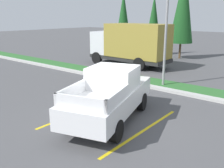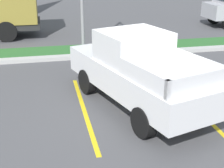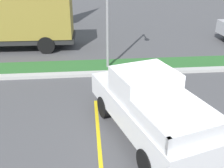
{
  "view_description": "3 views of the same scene",
  "coord_description": "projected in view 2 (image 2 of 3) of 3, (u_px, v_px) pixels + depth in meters",
  "views": [
    {
      "loc": [
        5.46,
        -7.02,
        4.0
      ],
      "look_at": [
        -0.67,
        0.5,
        1.33
      ],
      "focal_mm": 39.87,
      "sensor_mm": 36.0,
      "label": 1
    },
    {
      "loc": [
        -2.98,
        -8.54,
        4.13
      ],
      "look_at": [
        -1.17,
        -0.11,
        0.77
      ],
      "focal_mm": 54.77,
      "sensor_mm": 36.0,
      "label": 2
    },
    {
      "loc": [
        -2.17,
        -7.09,
        5.23
      ],
      "look_at": [
        -1.3,
        2.15,
        0.84
      ],
      "focal_mm": 43.74,
      "sensor_mm": 36.0,
      "label": 3
    }
  ],
  "objects": [
    {
      "name": "ground_plane",
      "position": [
        151.0,
        105.0,
        9.86
      ],
      "size": [
        120.0,
        120.0,
        0.0
      ],
      "primitive_type": "plane",
      "color": "#4C4C4F"
    },
    {
      "name": "parking_line_near",
      "position": [
        84.0,
        110.0,
        9.52
      ],
      "size": [
        0.12,
        4.8,
        0.01
      ],
      "primitive_type": "cube",
      "color": "yellow",
      "rests_on": "ground"
    },
    {
      "name": "parking_line_far",
      "position": [
        188.0,
        100.0,
        10.13
      ],
      "size": [
        0.12,
        4.8,
        0.01
      ],
      "primitive_type": "cube",
      "color": "yellow",
      "rests_on": "ground"
    },
    {
      "name": "curb_strip",
      "position": [
        114.0,
        54.0,
        14.39
      ],
      "size": [
        56.0,
        0.4,
        0.15
      ],
      "primitive_type": "cube",
      "color": "#B2B2AD",
      "rests_on": "ground"
    },
    {
      "name": "grass_median",
      "position": [
        108.0,
        49.0,
        15.41
      ],
      "size": [
        56.0,
        1.8,
        0.06
      ],
      "primitive_type": "cube",
      "color": "#2D662D",
      "rests_on": "ground"
    },
    {
      "name": "pickup_truck_main",
      "position": [
        138.0,
        71.0,
        9.49
      ],
      "size": [
        3.34,
        5.54,
        2.1
      ],
      "color": "black",
      "rests_on": "ground"
    }
  ]
}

